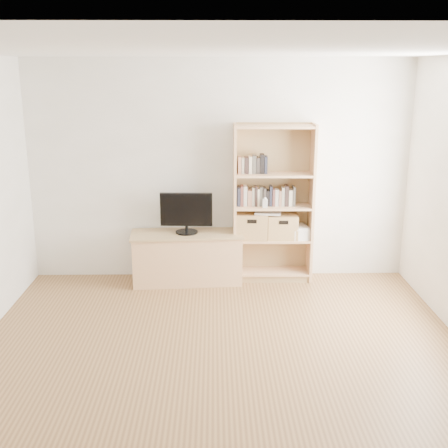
{
  "coord_description": "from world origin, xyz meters",
  "views": [
    {
      "loc": [
        -0.06,
        -4.07,
        2.48
      ],
      "look_at": [
        0.05,
        1.9,
        0.81
      ],
      "focal_mm": 45.0,
      "sensor_mm": 36.0,
      "label": 1
    }
  ],
  "objects_px": {
    "bookshelf": "(273,204)",
    "laptop": "(268,213)",
    "tv_stand": "(187,258)",
    "basket_left": "(252,226)",
    "baby_monitor": "(265,203)",
    "television": "(186,213)",
    "basket_right": "(282,226)"
  },
  "relations": [
    {
      "from": "tv_stand",
      "to": "bookshelf",
      "type": "relative_size",
      "value": 0.68
    },
    {
      "from": "tv_stand",
      "to": "basket_right",
      "type": "bearing_deg",
      "value": -1.0
    },
    {
      "from": "television",
      "to": "basket_right",
      "type": "relative_size",
      "value": 1.72
    },
    {
      "from": "baby_monitor",
      "to": "basket_left",
      "type": "bearing_deg",
      "value": 158.84
    },
    {
      "from": "bookshelf",
      "to": "basket_right",
      "type": "height_order",
      "value": "bookshelf"
    },
    {
      "from": "bookshelf",
      "to": "television",
      "type": "relative_size",
      "value": 3.09
    },
    {
      "from": "baby_monitor",
      "to": "basket_right",
      "type": "relative_size",
      "value": 0.29
    },
    {
      "from": "tv_stand",
      "to": "basket_left",
      "type": "relative_size",
      "value": 3.42
    },
    {
      "from": "bookshelf",
      "to": "television",
      "type": "height_order",
      "value": "bookshelf"
    },
    {
      "from": "tv_stand",
      "to": "baby_monitor",
      "type": "xyz_separation_m",
      "value": [
        0.91,
        -0.03,
        0.68
      ]
    },
    {
      "from": "basket_right",
      "to": "basket_left",
      "type": "bearing_deg",
      "value": -179.29
    },
    {
      "from": "tv_stand",
      "to": "basket_left",
      "type": "distance_m",
      "value": 0.86
    },
    {
      "from": "tv_stand",
      "to": "television",
      "type": "bearing_deg",
      "value": 0.0
    },
    {
      "from": "bookshelf",
      "to": "baby_monitor",
      "type": "height_order",
      "value": "bookshelf"
    },
    {
      "from": "baby_monitor",
      "to": "basket_left",
      "type": "relative_size",
      "value": 0.28
    },
    {
      "from": "bookshelf",
      "to": "laptop",
      "type": "height_order",
      "value": "bookshelf"
    },
    {
      "from": "tv_stand",
      "to": "basket_right",
      "type": "relative_size",
      "value": 3.6
    },
    {
      "from": "basket_left",
      "to": "bookshelf",
      "type": "bearing_deg",
      "value": 3.38
    },
    {
      "from": "tv_stand",
      "to": "laptop",
      "type": "distance_m",
      "value": 1.1
    },
    {
      "from": "television",
      "to": "baby_monitor",
      "type": "distance_m",
      "value": 0.92
    },
    {
      "from": "basket_right",
      "to": "tv_stand",
      "type": "bearing_deg",
      "value": -175.43
    },
    {
      "from": "tv_stand",
      "to": "bookshelf",
      "type": "height_order",
      "value": "bookshelf"
    },
    {
      "from": "basket_right",
      "to": "bookshelf",
      "type": "bearing_deg",
      "value": 178.1
    },
    {
      "from": "basket_right",
      "to": "laptop",
      "type": "height_order",
      "value": "laptop"
    },
    {
      "from": "tv_stand",
      "to": "television",
      "type": "distance_m",
      "value": 0.55
    },
    {
      "from": "baby_monitor",
      "to": "basket_right",
      "type": "distance_m",
      "value": 0.38
    },
    {
      "from": "laptop",
      "to": "tv_stand",
      "type": "bearing_deg",
      "value": -167.33
    },
    {
      "from": "tv_stand",
      "to": "laptop",
      "type": "bearing_deg",
      "value": -1.39
    },
    {
      "from": "laptop",
      "to": "bookshelf",
      "type": "bearing_deg",
      "value": 30.72
    },
    {
      "from": "tv_stand",
      "to": "baby_monitor",
      "type": "bearing_deg",
      "value": -6.26
    },
    {
      "from": "bookshelf",
      "to": "laptop",
      "type": "bearing_deg",
      "value": -158.47
    },
    {
      "from": "bookshelf",
      "to": "basket_left",
      "type": "distance_m",
      "value": 0.36
    }
  ]
}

